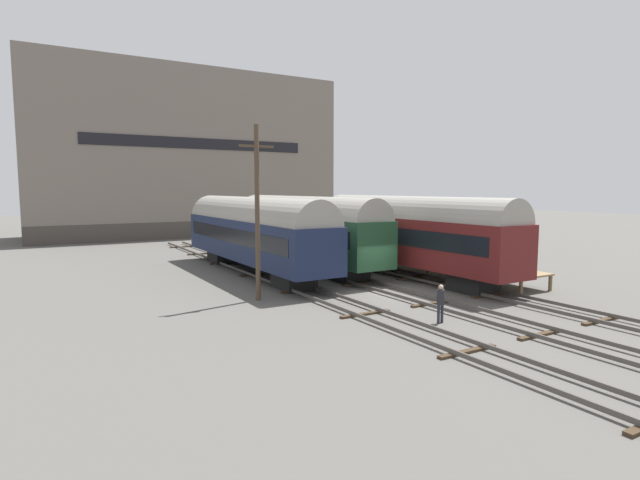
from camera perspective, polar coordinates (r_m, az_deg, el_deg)
The scene contains 12 objects.
ground_plane at distance 27.30m, azimuth 8.40°, elevation -6.06°, with size 200.00×200.00×0.00m, color #56544F.
track_left at distance 25.01m, azimuth 1.19°, elevation -6.77°, with size 2.60×60.00×0.26m.
track_middle at distance 27.27m, azimuth 8.41°, elevation -5.76°, with size 2.60×60.00×0.26m.
track_right at distance 29.91m, azimuth 14.42°, elevation -4.86°, with size 2.60×60.00×0.26m.
train_car_maroon at distance 32.08m, azimuth 10.15°, elevation 1.01°, with size 2.88×16.53×5.16m.
train_car_navy at distance 33.27m, azimuth -7.69°, elevation 1.08°, with size 3.13×18.03×5.08m.
train_car_green at distance 35.34m, azimuth -1.94°, elevation 1.50°, with size 2.84×17.54×5.10m.
station_platform at distance 33.96m, azimuth 13.81°, elevation -2.31°, with size 2.77×14.45×0.95m.
bench at distance 32.80m, azimuth 16.59°, elevation -1.68°, with size 1.40×0.40×0.91m.
person_worker at distance 21.58m, azimuth 13.62°, elevation -6.69°, with size 0.32×0.32×1.64m.
utility_pole at distance 25.04m, azimuth -7.18°, elevation 3.36°, with size 1.80×0.24×8.75m.
warehouse_building at distance 64.40m, azimuth -15.06°, elevation 9.34°, with size 35.64×11.64×19.45m.
Camera 1 is at (-16.79, -20.78, 5.62)m, focal length 28.00 mm.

